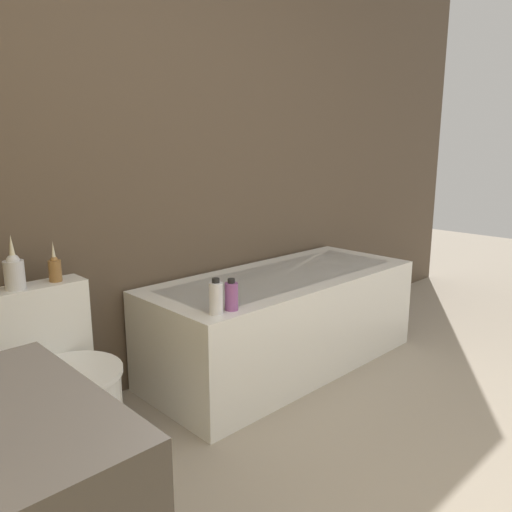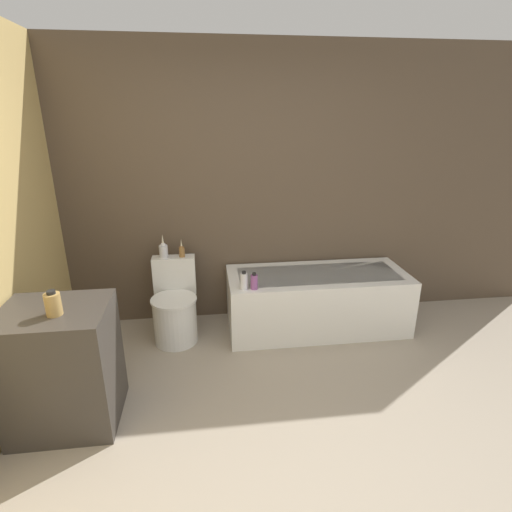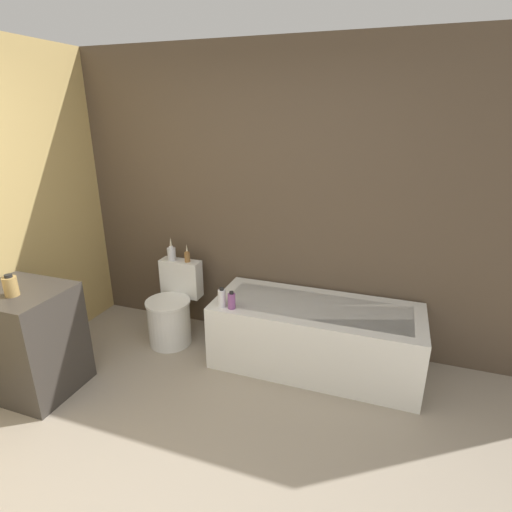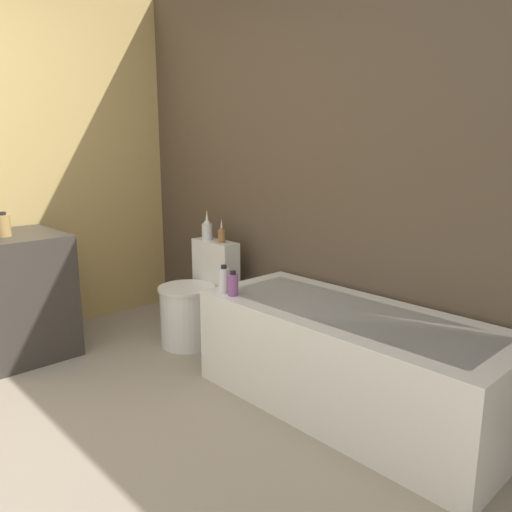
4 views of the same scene
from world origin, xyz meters
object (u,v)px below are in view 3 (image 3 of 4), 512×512
(vase_gold, at_px, (171,252))
(shampoo_bottle_short, at_px, (232,301))
(toilet, at_px, (172,311))
(bathtub, at_px, (315,336))
(soap_bottle_glass, at_px, (11,286))
(shampoo_bottle_tall, at_px, (222,298))
(vase_silver, at_px, (187,256))

(vase_gold, height_order, shampoo_bottle_short, vase_gold)
(toilet, height_order, vase_gold, vase_gold)
(bathtub, bearing_deg, vase_gold, 173.58)
(bathtub, relative_size, soap_bottle_glass, 10.64)
(vase_gold, xyz_separation_m, shampoo_bottle_tall, (0.70, -0.42, -0.17))
(toilet, relative_size, soap_bottle_glass, 4.58)
(toilet, xyz_separation_m, soap_bottle_glass, (-0.61, -1.05, 0.61))
(soap_bottle_glass, bearing_deg, shampoo_bottle_short, 32.00)
(vase_gold, height_order, shampoo_bottle_tall, vase_gold)
(shampoo_bottle_tall, bearing_deg, vase_silver, 141.65)
(soap_bottle_glass, xyz_separation_m, shampoo_bottle_tall, (1.23, 0.82, -0.27))
(vase_gold, xyz_separation_m, vase_silver, (0.16, 0.00, -0.02))
(shampoo_bottle_tall, height_order, shampoo_bottle_short, shampoo_bottle_tall)
(vase_silver, relative_size, shampoo_bottle_tall, 1.05)
(vase_gold, relative_size, shampoo_bottle_short, 1.51)
(vase_gold, height_order, vase_silver, vase_gold)
(soap_bottle_glass, height_order, shampoo_bottle_short, soap_bottle_glass)
(shampoo_bottle_short, bearing_deg, bathtub, 22.30)
(vase_silver, bearing_deg, bathtub, -7.39)
(bathtub, height_order, shampoo_bottle_short, shampoo_bottle_short)
(soap_bottle_glass, relative_size, shampoo_bottle_tall, 0.96)
(bathtub, xyz_separation_m, shampoo_bottle_tall, (-0.73, -0.26, 0.35))
(vase_gold, bearing_deg, bathtub, -6.42)
(bathtub, height_order, vase_gold, vase_gold)
(vase_gold, distance_m, shampoo_bottle_tall, 0.83)
(shampoo_bottle_tall, bearing_deg, soap_bottle_glass, -146.07)
(bathtub, relative_size, toilet, 2.32)
(soap_bottle_glass, bearing_deg, toilet, 59.69)
(vase_silver, xyz_separation_m, shampoo_bottle_short, (0.62, -0.42, -0.16))
(toilet, distance_m, vase_gold, 0.55)
(bathtub, distance_m, shampoo_bottle_short, 0.77)
(bathtub, distance_m, soap_bottle_glass, 2.32)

